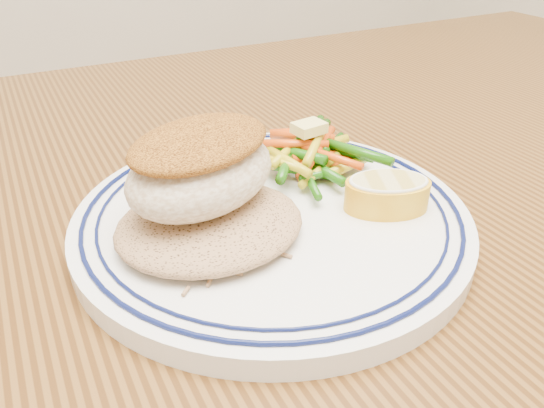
{
  "coord_description": "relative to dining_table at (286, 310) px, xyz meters",
  "views": [
    {
      "loc": [
        -0.16,
        -0.29,
        0.95
      ],
      "look_at": [
        -0.02,
        -0.02,
        0.77
      ],
      "focal_mm": 35.0,
      "sensor_mm": 36.0,
      "label": 1
    }
  ],
  "objects": [
    {
      "name": "rice_pilaf",
      "position": [
        -0.07,
        -0.03,
        0.12
      ],
      "size": [
        0.12,
        0.11,
        0.02
      ],
      "primitive_type": "ellipsoid",
      "color": "#99724C",
      "rests_on": "plate"
    },
    {
      "name": "vegetable_pile",
      "position": [
        0.04,
        0.03,
        0.13
      ],
      "size": [
        0.1,
        0.1,
        0.03
      ],
      "color": "gold",
      "rests_on": "plate"
    },
    {
      "name": "fish_fillet",
      "position": [
        -0.07,
        -0.01,
        0.15
      ],
      "size": [
        0.13,
        0.11,
        0.05
      ],
      "color": "beige",
      "rests_on": "rice_pilaf"
    },
    {
      "name": "butter_pat",
      "position": [
        0.04,
        0.03,
        0.14
      ],
      "size": [
        0.03,
        0.02,
        0.01
      ],
      "primitive_type": "cube",
      "rotation": [
        0.0,
        0.0,
        0.13
      ],
      "color": "#FAEA7A",
      "rests_on": "vegetable_pile"
    },
    {
      "name": "dining_table",
      "position": [
        0.0,
        0.0,
        0.0
      ],
      "size": [
        1.5,
        0.9,
        0.75
      ],
      "color": "#43260D",
      "rests_on": "ground"
    },
    {
      "name": "plate",
      "position": [
        -0.02,
        -0.02,
        0.11
      ],
      "size": [
        0.27,
        0.27,
        0.02
      ],
      "color": "white",
      "rests_on": "dining_table"
    },
    {
      "name": "lemon_wedge",
      "position": [
        0.05,
        -0.05,
        0.12
      ],
      "size": [
        0.07,
        0.07,
        0.02
      ],
      "color": "yellow",
      "rests_on": "plate"
    }
  ]
}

